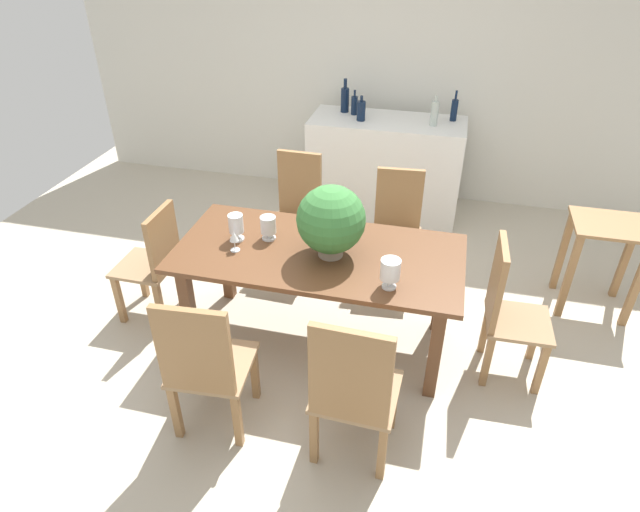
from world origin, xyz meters
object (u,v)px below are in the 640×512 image
(wine_bottle_clear, at_px, (361,111))
(wine_bottle_amber, at_px, (345,99))
(chair_far_left, at_px, (297,209))
(wine_bottle_green, at_px, (435,113))
(crystal_vase_left, at_px, (236,225))
(wine_bottle_tall, at_px, (354,105))
(chair_far_right, at_px, (397,223))
(crystal_vase_right, at_px, (390,270))
(wine_bottle_dark, at_px, (454,110))
(chair_near_right, at_px, (353,389))
(chair_head_end, at_px, (155,259))
(crystal_vase_center_near, at_px, (268,226))
(dining_table, at_px, (319,265))
(kitchen_counter, at_px, (385,168))
(flower_centerpiece, at_px, (331,220))
(chair_foot_end, at_px, (506,307))
(wine_glass, at_px, (234,237))
(chair_near_left, at_px, (204,363))

(wine_bottle_clear, bearing_deg, wine_bottle_amber, 133.53)
(chair_far_left, relative_size, wine_bottle_green, 3.69)
(crystal_vase_left, bearing_deg, wine_bottle_tall, 79.81)
(chair_far_right, bearing_deg, wine_bottle_clear, 110.57)
(wine_bottle_clear, relative_size, wine_bottle_green, 0.85)
(crystal_vase_right, xyz_separation_m, wine_bottle_dark, (0.24, 2.49, 0.19))
(wine_bottle_amber, height_order, wine_bottle_green, wine_bottle_amber)
(chair_near_right, bearing_deg, chair_head_end, -27.60)
(crystal_vase_center_near, bearing_deg, wine_bottle_green, 64.18)
(chair_near_right, distance_m, crystal_vase_left, 1.42)
(dining_table, relative_size, wine_bottle_clear, 8.15)
(wine_bottle_dark, distance_m, wine_bottle_amber, 1.04)
(kitchen_counter, bearing_deg, flower_centerpiece, -91.83)
(dining_table, distance_m, crystal_vase_center_near, 0.43)
(chair_near_right, relative_size, wine_bottle_amber, 3.23)
(wine_bottle_dark, bearing_deg, wine_bottle_tall, -176.86)
(dining_table, xyz_separation_m, chair_far_right, (0.42, 0.93, -0.14))
(chair_far_left, bearing_deg, wine_bottle_dark, 49.10)
(wine_bottle_dark, height_order, wine_bottle_clear, wine_bottle_dark)
(chair_far_left, bearing_deg, chair_foot_end, -27.91)
(chair_head_end, relative_size, crystal_vase_left, 4.85)
(chair_head_end, height_order, crystal_vase_center_near, crystal_vase_center_near)
(crystal_vase_center_near, xyz_separation_m, wine_glass, (-0.17, -0.20, 0.00))
(chair_near_left, xyz_separation_m, chair_far_left, (-0.01, 1.88, -0.00))
(chair_near_right, relative_size, kitchen_counter, 0.70)
(chair_near_left, bearing_deg, chair_near_right, 175.45)
(crystal_vase_left, bearing_deg, kitchen_counter, 70.59)
(crystal_vase_left, distance_m, wine_bottle_clear, 2.06)
(chair_foot_end, bearing_deg, flower_centerpiece, 89.17)
(flower_centerpiece, xyz_separation_m, kitchen_counter, (0.07, 2.10, -0.53))
(chair_head_end, bearing_deg, crystal_vase_left, 91.31)
(flower_centerpiece, relative_size, wine_bottle_amber, 1.51)
(chair_far_left, relative_size, kitchen_counter, 0.69)
(flower_centerpiece, distance_m, wine_bottle_amber, 2.27)
(flower_centerpiece, distance_m, crystal_vase_left, 0.68)
(chair_near_right, relative_size, flower_centerpiece, 2.14)
(dining_table, distance_m, wine_bottle_tall, 2.20)
(flower_centerpiece, bearing_deg, chair_head_end, 179.07)
(chair_foot_end, bearing_deg, crystal_vase_left, 87.74)
(flower_centerpiece, relative_size, wine_bottle_clear, 2.08)
(wine_bottle_dark, relative_size, wine_bottle_amber, 0.88)
(flower_centerpiece, xyz_separation_m, crystal_vase_right, (0.42, -0.26, -0.13))
(flower_centerpiece, height_order, kitchen_counter, flower_centerpiece)
(dining_table, height_order, chair_near_right, chair_near_right)
(crystal_vase_left, height_order, crystal_vase_right, crystal_vase_right)
(wine_bottle_clear, bearing_deg, wine_glass, -101.76)
(dining_table, bearing_deg, chair_head_end, -179.98)
(chair_far_left, xyz_separation_m, wine_glass, (-0.11, -1.06, 0.32))
(chair_near_right, bearing_deg, kitchen_counter, -82.90)
(crystal_vase_center_near, xyz_separation_m, wine_bottle_green, (0.95, 1.95, 0.22))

